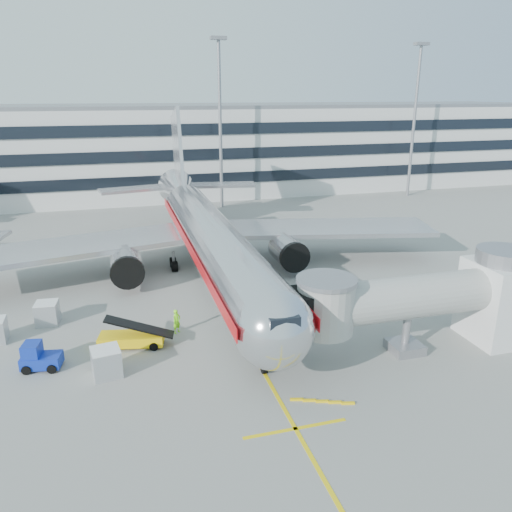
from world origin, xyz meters
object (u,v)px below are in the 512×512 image
object	(u,v)px
main_jet	(207,234)
ramp_worker	(177,321)
cargo_container_front	(106,362)
cargo_container_right	(47,313)
baggage_tug	(39,358)
belt_loader	(132,338)

from	to	relation	value
main_jet	ramp_worker	world-z (taller)	main_jet
main_jet	cargo_container_front	bearing A→B (deg)	-120.12
cargo_container_front	ramp_worker	xyz separation A→B (m)	(5.19, 4.83, 0.00)
cargo_container_right	cargo_container_front	distance (m)	10.38
baggage_tug	cargo_container_front	size ratio (longest dim) A/B	1.35
main_jet	cargo_container_right	size ratio (longest dim) A/B	27.85
cargo_container_right	cargo_container_front	xyz separation A→B (m)	(4.54, -9.33, 0.05)
main_jet	belt_loader	size ratio (longest dim) A/B	10.21
main_jet	belt_loader	distance (m)	16.25
ramp_worker	cargo_container_front	bearing A→B (deg)	-172.63
cargo_container_right	ramp_worker	distance (m)	10.72
main_jet	cargo_container_right	bearing A→B (deg)	-151.66
main_jet	baggage_tug	world-z (taller)	main_jet
main_jet	baggage_tug	size ratio (longest dim) A/B	18.63
main_jet	cargo_container_right	distance (m)	16.80
belt_loader	cargo_container_front	xyz separation A→B (m)	(-1.74, -3.59, 0.29)
baggage_tug	cargo_container_right	bearing A→B (deg)	91.53
belt_loader	ramp_worker	xyz separation A→B (m)	(3.45, 1.24, 0.29)
main_jet	cargo_container_right	xyz separation A→B (m)	(-14.49, -7.82, -3.33)
baggage_tug	cargo_container_front	bearing A→B (deg)	-25.73
cargo_container_right	cargo_container_front	size ratio (longest dim) A/B	0.91
cargo_container_right	ramp_worker	size ratio (longest dim) A/B	0.96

